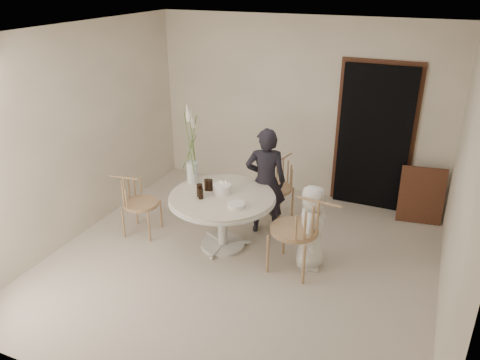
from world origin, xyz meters
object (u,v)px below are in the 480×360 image
at_px(girl, 266,181).
at_px(flower_vase, 192,156).
at_px(chair_far, 279,179).
at_px(chair_right, 306,225).
at_px(boy, 311,227).
at_px(birthday_cake, 222,189).
at_px(chair_left, 133,197).
at_px(table, 222,203).

relative_size(girl, flower_vase, 1.38).
height_order(chair_far, chair_right, chair_right).
height_order(chair_right, flower_vase, flower_vase).
xyz_separation_m(boy, flower_vase, (-1.65, 0.18, 0.58)).
bearing_deg(chair_right, birthday_cake, -93.79).
bearing_deg(chair_left, chair_right, -97.45).
relative_size(boy, birthday_cake, 4.65).
distance_m(chair_right, birthday_cake, 1.17).
xyz_separation_m(table, birthday_cake, (-0.03, 0.07, 0.17)).
bearing_deg(chair_left, birthday_cake, -88.35).
relative_size(chair_far, boy, 0.82).
bearing_deg(chair_right, flower_vase, -95.47).
distance_m(birthday_cake, flower_vase, 0.59).
relative_size(table, chair_left, 1.65).
xyz_separation_m(table, chair_left, (-1.25, -0.13, -0.09)).
relative_size(table, girl, 0.91).
xyz_separation_m(chair_right, flower_vase, (-1.62, 0.33, 0.47)).
xyz_separation_m(chair_right, boy, (0.03, 0.15, -0.10)).
height_order(chair_right, girl, girl).
bearing_deg(boy, flower_vase, 79.10).
distance_m(chair_left, boy, 2.39).
height_order(chair_far, flower_vase, flower_vase).
relative_size(table, chair_right, 1.37).
bearing_deg(birthday_cake, table, -65.19).
bearing_deg(chair_far, birthday_cake, -100.60).
relative_size(girl, boy, 1.39).
distance_m(chair_far, boy, 1.32).
bearing_deg(chair_far, girl, -81.16).
distance_m(table, flower_vase, 0.73).
xyz_separation_m(boy, birthday_cake, (-1.17, 0.05, 0.26)).
bearing_deg(birthday_cake, boy, -2.32).
height_order(boy, birthday_cake, boy).
bearing_deg(table, chair_far, 71.45).
bearing_deg(chair_right, chair_far, -142.82).
distance_m(chair_left, flower_vase, 0.99).
relative_size(table, birthday_cake, 5.88).
bearing_deg(chair_far, chair_right, -48.17).
relative_size(boy, flower_vase, 1.00).
bearing_deg(flower_vase, chair_far, 45.48).
relative_size(table, flower_vase, 1.26).
bearing_deg(table, chair_left, -174.10).
xyz_separation_m(girl, birthday_cake, (-0.38, -0.53, 0.05)).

